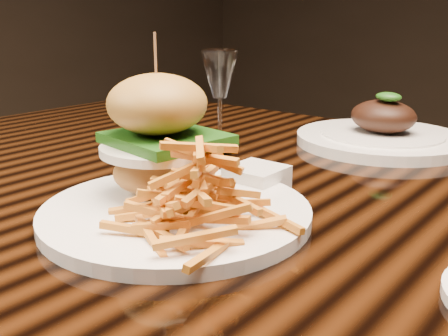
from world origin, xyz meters
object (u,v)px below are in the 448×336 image
Objects in this scene: dining_table at (313,242)px; far_dish at (382,134)px; burger_plate at (174,171)px; wine_glass at (220,78)px.

dining_table is 5.43× the size of far_dish.
burger_plate is at bearing -94.76° from far_dish.
burger_plate is (-0.07, -0.19, 0.13)m from dining_table.
burger_plate is 1.03× the size of far_dish.
burger_plate is at bearing -60.13° from wine_glass.
far_dish is (0.19, 0.22, -0.10)m from wine_glass.
wine_glass reaches higher than dining_table.
far_dish is (0.04, 0.48, -0.04)m from burger_plate.
wine_glass is at bearing -131.60° from far_dish.
dining_table is at bearing 90.11° from burger_plate.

